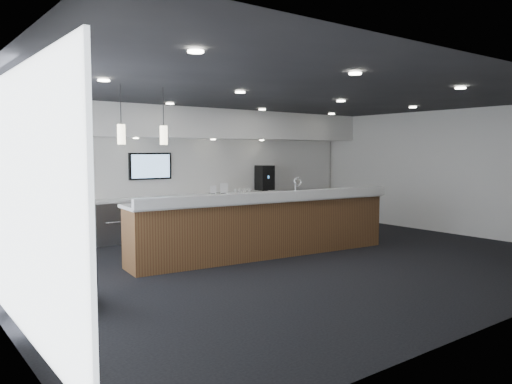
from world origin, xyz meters
TOP-DOWN VIEW (x-y plane):
  - ground at (0.00, 0.00)m, footprint 10.00×10.00m
  - ceiling at (0.00, 0.00)m, footprint 10.00×8.00m
  - back_wall at (0.00, 4.00)m, footprint 10.00×0.02m
  - right_wall at (5.00, 0.00)m, footprint 0.02×8.00m
  - soffit_bulkhead at (0.00, 3.55)m, footprint 10.00×0.90m
  - alcove_panel at (0.00, 3.97)m, footprint 9.80×0.06m
  - back_credenza at (-0.00, 3.64)m, footprint 5.06×0.66m
  - wall_tv at (-1.00, 3.91)m, footprint 1.05×0.08m
  - pendant_left at (-2.40, 0.80)m, footprint 0.12×0.12m
  - pendant_right at (-3.10, 0.80)m, footprint 0.12×0.12m
  - ceiling_can_lights at (0.00, 0.00)m, footprint 7.00×5.00m
  - service_counter at (-0.21, 0.60)m, footprint 5.43×1.41m
  - coffee_machine at (2.20, 3.68)m, footprint 0.43×0.53m
  - info_sign_left at (0.51, 3.57)m, footprint 0.15×0.06m
  - info_sign_right at (0.80, 3.53)m, footprint 0.19×0.08m
  - armchair at (-4.40, -0.38)m, footprint 1.07×1.05m
  - lounge_guest at (-4.60, -0.52)m, footprint 0.68×0.69m
  - cup_0 at (1.60, 3.56)m, footprint 0.09×0.09m
  - cup_1 at (1.46, 3.56)m, footprint 0.13×0.13m
  - cup_2 at (1.32, 3.56)m, footprint 0.12×0.12m
  - cup_3 at (1.18, 3.56)m, footprint 0.12×0.12m

SIDE VIEW (x-z plane):
  - ground at x=0.00m, z-range 0.00..0.00m
  - armchair at x=-4.40m, z-range 0.00..0.79m
  - back_credenza at x=0.00m, z-range 0.00..0.95m
  - service_counter at x=-0.21m, z-range -0.17..1.32m
  - lounge_guest at x=-4.60m, z-range 0.00..1.60m
  - cup_0 at x=1.60m, z-range 0.95..1.04m
  - cup_1 at x=1.46m, z-range 0.95..1.04m
  - cup_2 at x=1.32m, z-range 0.95..1.04m
  - cup_3 at x=1.18m, z-range 0.95..1.04m
  - info_sign_left at x=0.51m, z-range 0.95..1.15m
  - info_sign_right at x=0.80m, z-range 0.95..1.20m
  - coffee_machine at x=2.20m, z-range 0.95..1.62m
  - back_wall at x=0.00m, z-range 0.00..3.00m
  - right_wall at x=5.00m, z-range 0.00..3.00m
  - alcove_panel at x=0.00m, z-range 0.90..2.30m
  - wall_tv at x=-1.00m, z-range 1.34..1.96m
  - pendant_left at x=-2.40m, z-range 2.10..2.40m
  - pendant_right at x=-3.10m, z-range 2.10..2.40m
  - soffit_bulkhead at x=0.00m, z-range 2.30..3.00m
  - ceiling_can_lights at x=0.00m, z-range 2.96..2.98m
  - ceiling at x=0.00m, z-range 2.99..3.01m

